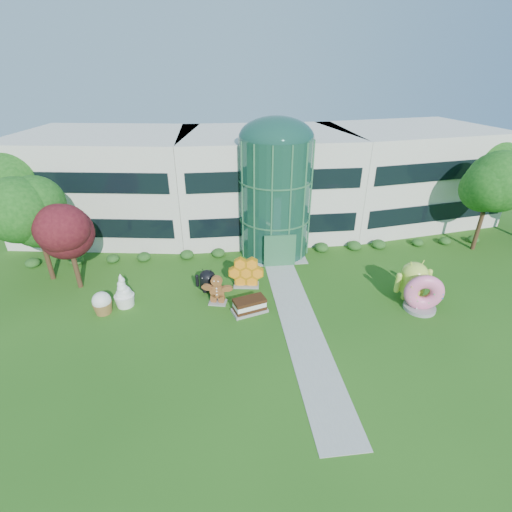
{
  "coord_description": "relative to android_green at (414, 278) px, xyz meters",
  "views": [
    {
      "loc": [
        -5.08,
        -17.63,
        15.1
      ],
      "look_at": [
        -2.31,
        6.0,
        2.6
      ],
      "focal_mm": 26.0,
      "sensor_mm": 36.0,
      "label": 1
    }
  ],
  "objects": [
    {
      "name": "ground",
      "position": [
        -8.52,
        -3.2,
        -1.65
      ],
      "size": [
        140.0,
        140.0,
        0.0
      ],
      "primitive_type": "plane",
      "color": "#215114",
      "rests_on": "ground"
    },
    {
      "name": "building",
      "position": [
        -8.52,
        14.8,
        3.0
      ],
      "size": [
        46.0,
        15.0,
        9.3
      ],
      "primitive_type": null,
      "color": "beige",
      "rests_on": "ground"
    },
    {
      "name": "atrium",
      "position": [
        -8.52,
        8.8,
        3.25
      ],
      "size": [
        6.0,
        6.0,
        9.8
      ],
      "primitive_type": "cylinder",
      "color": "#194738",
      "rests_on": "ground"
    },
    {
      "name": "walkway",
      "position": [
        -8.52,
        -1.2,
        -1.63
      ],
      "size": [
        2.4,
        20.0,
        0.04
      ],
      "primitive_type": "cube",
      "color": "#9E9E93",
      "rests_on": "ground"
    },
    {
      "name": "tree_red",
      "position": [
        -24.02,
        4.3,
        1.35
      ],
      "size": [
        4.0,
        4.0,
        6.0
      ],
      "primitive_type": null,
      "color": "#3F0C14",
      "rests_on": "ground"
    },
    {
      "name": "trees_backdrop",
      "position": [
        -8.52,
        9.8,
        2.55
      ],
      "size": [
        52.0,
        8.0,
        8.4
      ],
      "primitive_type": null,
      "color": "#134611",
      "rests_on": "ground"
    },
    {
      "name": "android_green",
      "position": [
        0.0,
        0.0,
        0.0
      ],
      "size": [
        3.13,
        2.28,
        3.31
      ],
      "primitive_type": null,
      "rotation": [
        0.0,
        0.0,
        0.12
      ],
      "color": "#BEDE47",
      "rests_on": "ground"
    },
    {
      "name": "android_black",
      "position": [
        -14.42,
        2.43,
        -0.59
      ],
      "size": [
        2.11,
        1.66,
        2.13
      ],
      "primitive_type": null,
      "rotation": [
        0.0,
        0.0,
        -0.24
      ],
      "color": "black",
      "rests_on": "ground"
    },
    {
      "name": "donut",
      "position": [
        0.0,
        -1.38,
        -0.27
      ],
      "size": [
        2.86,
        1.82,
        2.76
      ],
      "primitive_type": null,
      "rotation": [
        0.0,
        0.0,
        -0.22
      ],
      "color": "#E858A2",
      "rests_on": "ground"
    },
    {
      "name": "gingerbread",
      "position": [
        -13.76,
        0.96,
        -0.53
      ],
      "size": [
        2.57,
        1.46,
        2.24
      ],
      "primitive_type": null,
      "rotation": [
        0.0,
        0.0,
        -0.23
      ],
      "color": "brown",
      "rests_on": "ground"
    },
    {
      "name": "ice_cream_sandwich",
      "position": [
        -11.63,
        -0.35,
        -1.13
      ],
      "size": [
        2.58,
        1.79,
        1.04
      ],
      "primitive_type": null,
      "rotation": [
        0.0,
        0.0,
        0.29
      ],
      "color": "black",
      "rests_on": "ground"
    },
    {
      "name": "honeycomb",
      "position": [
        -11.55,
        2.94,
        -0.56
      ],
      "size": [
        2.9,
        1.37,
        2.19
      ],
      "primitive_type": null,
      "rotation": [
        0.0,
        0.0,
        -0.14
      ],
      "color": "orange",
      "rests_on": "ground"
    },
    {
      "name": "froyo",
      "position": [
        -20.16,
        1.43,
        -0.4
      ],
      "size": [
        1.69,
        1.69,
        2.5
      ],
      "primitive_type": null,
      "rotation": [
        0.0,
        0.0,
        -0.18
      ],
      "color": "white",
      "rests_on": "ground"
    },
    {
      "name": "cupcake",
      "position": [
        -21.47,
        0.73,
        -0.86
      ],
      "size": [
        1.65,
        1.65,
        1.59
      ],
      "primitive_type": null,
      "rotation": [
        0.0,
        0.0,
        0.3
      ],
      "color": "white",
      "rests_on": "ground"
    }
  ]
}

